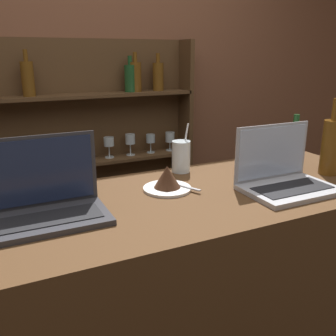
% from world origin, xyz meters
% --- Properties ---
extents(bar_counter, '(1.78, 0.64, 1.08)m').
position_xyz_m(bar_counter, '(0.00, 0.32, 0.54)').
color(bar_counter, '#4C3019').
rests_on(bar_counter, ground_plane).
extents(back_wall, '(7.00, 0.06, 2.70)m').
position_xyz_m(back_wall, '(0.00, 1.62, 1.35)').
color(back_wall, brown).
rests_on(back_wall, ground_plane).
extents(back_shelf, '(1.43, 0.18, 1.66)m').
position_xyz_m(back_shelf, '(-0.02, 1.54, 0.88)').
color(back_shelf, brown).
rests_on(back_shelf, ground_plane).
extents(laptop_near, '(0.34, 0.21, 0.25)m').
position_xyz_m(laptop_near, '(-0.43, 0.34, 1.14)').
color(laptop_near, '#333338').
rests_on(laptop_near, bar_counter).
extents(laptop_far, '(0.34, 0.23, 0.23)m').
position_xyz_m(laptop_far, '(0.40, 0.23, 1.13)').
color(laptop_far, '#ADADB2').
rests_on(laptop_far, bar_counter).
extents(cake_plate, '(0.18, 0.18, 0.09)m').
position_xyz_m(cake_plate, '(0.00, 0.40, 1.12)').
color(cake_plate, white).
rests_on(cake_plate, bar_counter).
extents(water_glass, '(0.08, 0.08, 0.21)m').
position_xyz_m(water_glass, '(0.15, 0.58, 1.15)').
color(water_glass, silver).
rests_on(water_glass, bar_counter).
extents(wine_bottle_green, '(0.07, 0.07, 0.24)m').
position_xyz_m(wine_bottle_green, '(0.60, 0.40, 1.18)').
color(wine_bottle_green, '#1E4C23').
rests_on(wine_bottle_green, bar_counter).
extents(wine_bottle_amber, '(0.08, 0.08, 0.31)m').
position_xyz_m(wine_bottle_amber, '(0.69, 0.28, 1.20)').
color(wine_bottle_amber, brown).
rests_on(wine_bottle_amber, bar_counter).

